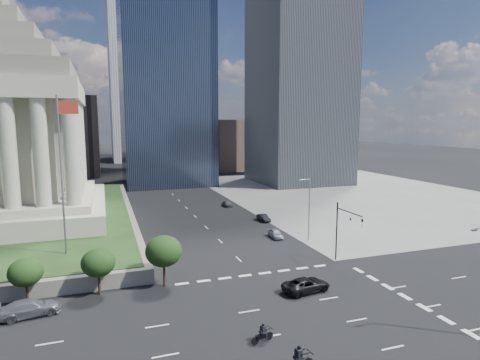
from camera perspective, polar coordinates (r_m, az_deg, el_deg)
name	(u,v)px	position (r m, az deg, el deg)	size (l,w,h in m)	color
ground	(159,181)	(132.50, -11.42, -0.16)	(500.00, 500.00, 0.00)	black
sidewalk_ne	(353,193)	(111.50, 15.77, -1.81)	(68.00, 90.00, 0.03)	slate
flagpole	(62,167)	(54.57, -23.94, 1.75)	(2.52, 0.24, 20.00)	slate
midrise_glass	(165,85)	(127.08, -10.57, 13.08)	(26.00, 26.00, 60.00)	black
highrise_ne	(300,20)	(133.18, 8.53, 21.62)	(26.00, 28.00, 100.00)	black
building_filler_ne	(226,144)	(167.66, -1.97, 5.10)	(20.00, 30.00, 20.00)	brown
building_filler_nw	(64,136)	(160.69, -23.74, 5.74)	(24.00, 30.00, 28.00)	brown
traffic_signal_ne	(345,225)	(54.44, 14.64, -6.25)	(0.30, 5.74, 8.00)	black
street_lamp_north	(308,205)	(64.20, 9.69, -3.57)	(2.13, 0.22, 10.00)	slate
pickup_truck	(306,285)	(46.33, 9.41, -14.49)	(2.54, 5.50, 1.53)	black
suv_grey	(30,308)	(45.29, -27.70, -15.82)	(2.25, 5.52, 1.60)	#595B61
parked_sedan_near	(276,234)	(66.08, 5.08, -7.59)	(1.63, 4.05, 1.38)	#94979C
parked_sedan_mid	(264,218)	(76.87, 3.36, -5.38)	(3.91, 1.36, 1.29)	black
parked_sedan_far	(227,204)	(90.21, -1.84, -3.38)	(3.74, 1.50, 1.27)	#4F5356
motorcycle_lead	(298,359)	(32.89, 8.21, -23.90)	(2.83, 0.77, 2.11)	black
motorcycle_trail	(262,333)	(36.37, 3.19, -20.89)	(2.23, 0.61, 1.66)	black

